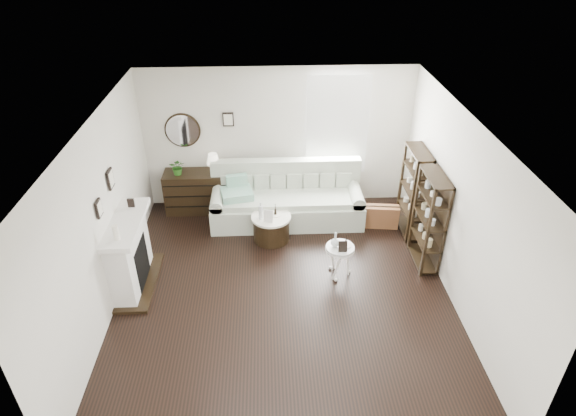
{
  "coord_description": "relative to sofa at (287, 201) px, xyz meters",
  "views": [
    {
      "loc": [
        -0.2,
        -5.61,
        4.97
      ],
      "look_at": [
        0.1,
        0.8,
        1.01
      ],
      "focal_mm": 30.0,
      "sensor_mm": 36.0,
      "label": 1
    }
  ],
  "objects": [
    {
      "name": "eiffel_ped",
      "position": [
        0.84,
        -1.69,
        0.28
      ],
      "size": [
        0.1,
        0.1,
        0.17
      ],
      "primitive_type": null,
      "rotation": [
        0.0,
        0.0,
        0.01
      ],
      "color": "black",
      "rests_on": "pedestal_table"
    },
    {
      "name": "pedestal_table",
      "position": [
        0.75,
        -1.72,
        0.14
      ],
      "size": [
        0.46,
        0.46,
        0.55
      ],
      "rotation": [
        0.0,
        0.0,
        -0.35
      ],
      "color": "white",
      "rests_on": "ground"
    },
    {
      "name": "fireplace",
      "position": [
        -2.45,
        -1.79,
        0.18
      ],
      "size": [
        0.5,
        1.4,
        1.84
      ],
      "color": "white",
      "rests_on": "ground"
    },
    {
      "name": "sofa",
      "position": [
        0.0,
        0.0,
        0.0
      ],
      "size": [
        2.78,
        0.96,
        1.08
      ],
      "color": "#AAB5A1",
      "rests_on": "ground"
    },
    {
      "name": "suitcase",
      "position": [
        1.71,
        -0.37,
        -0.15
      ],
      "size": [
        0.65,
        0.29,
        0.42
      ],
      "primitive_type": "cube",
      "rotation": [
        0.0,
        0.0,
        -0.13
      ],
      "color": "brown",
      "rests_on": "ground"
    },
    {
      "name": "shelf_unit_far",
      "position": [
        2.19,
        -0.54,
        0.44
      ],
      "size": [
        0.3,
        0.8,
        1.6
      ],
      "color": "black",
      "rests_on": "ground"
    },
    {
      "name": "quilt",
      "position": [
        -0.91,
        -0.14,
        0.27
      ],
      "size": [
        0.63,
        0.55,
        0.14
      ],
      "primitive_type": "cube",
      "rotation": [
        0.0,
        0.0,
        0.21
      ],
      "color": "#289670",
      "rests_on": "sofa"
    },
    {
      "name": "drum_table",
      "position": [
        -0.3,
        -0.69,
        -0.11
      ],
      "size": [
        0.69,
        0.69,
        0.48
      ],
      "rotation": [
        0.0,
        0.0,
        -0.27
      ],
      "color": "black",
      "rests_on": "ground"
    },
    {
      "name": "shelf_unit_near",
      "position": [
        2.19,
        -1.44,
        0.44
      ],
      "size": [
        0.3,
        0.8,
        1.6
      ],
      "color": "black",
      "rests_on": "ground"
    },
    {
      "name": "potted_plant",
      "position": [
        -2.0,
        0.33,
        0.6
      ],
      "size": [
        0.29,
        0.25,
        0.31
      ],
      "primitive_type": "imported",
      "rotation": [
        0.0,
        0.0,
        -0.03
      ],
      "color": "#28601B",
      "rests_on": "dresser"
    },
    {
      "name": "bottle_drum",
      "position": [
        -0.48,
        -0.76,
        0.29
      ],
      "size": [
        0.08,
        0.08,
        0.33
      ],
      "primitive_type": "cylinder",
      "color": "silver",
      "rests_on": "drum_table"
    },
    {
      "name": "eiffel_drum",
      "position": [
        -0.23,
        -0.64,
        0.22
      ],
      "size": [
        0.15,
        0.15,
        0.2
      ],
      "primitive_type": null,
      "rotation": [
        0.0,
        0.0,
        -0.34
      ],
      "color": "black",
      "rests_on": "drum_table"
    },
    {
      "name": "card_frame_drum",
      "position": [
        -0.35,
        -0.86,
        0.23
      ],
      "size": [
        0.17,
        0.1,
        0.22
      ],
      "primitive_type": "cube",
      "rotation": [
        -0.21,
        0.0,
        -0.29
      ],
      "color": "white",
      "rests_on": "drum_table"
    },
    {
      "name": "card_frame_ped",
      "position": [
        0.77,
        -1.84,
        0.28
      ],
      "size": [
        0.14,
        0.05,
        0.18
      ],
      "primitive_type": "cube",
      "rotation": [
        -0.21,
        0.0,
        -0.0
      ],
      "color": "black",
      "rests_on": "pedestal_table"
    },
    {
      "name": "table_lamp",
      "position": [
        -1.35,
        0.38,
        0.64
      ],
      "size": [
        0.25,
        0.25,
        0.38
      ],
      "primitive_type": null,
      "rotation": [
        0.0,
        0.0,
        -0.06
      ],
      "color": "white",
      "rests_on": "dresser"
    },
    {
      "name": "room",
      "position": [
        0.6,
        0.61,
        1.24
      ],
      "size": [
        5.5,
        5.5,
        5.5
      ],
      "color": "black",
      "rests_on": "ground"
    },
    {
      "name": "flask_ped",
      "position": [
        0.67,
        -1.7,
        0.32
      ],
      "size": [
        0.14,
        0.14,
        0.25
      ],
      "primitive_type": null,
      "color": "silver",
      "rests_on": "pedestal_table"
    },
    {
      "name": "dresser",
      "position": [
        -1.7,
        0.38,
        0.04
      ],
      "size": [
        1.21,
        0.52,
        0.8
      ],
      "color": "black",
      "rests_on": "ground"
    }
  ]
}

